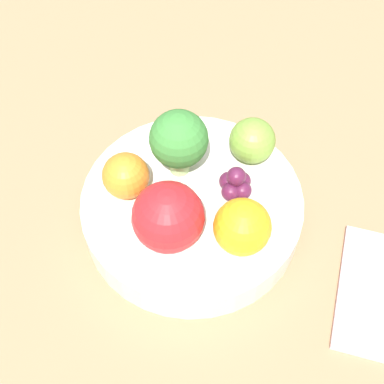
{
  "coord_description": "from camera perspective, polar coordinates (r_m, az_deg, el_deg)",
  "views": [
    {
      "loc": [
        -0.16,
        0.23,
        0.47
      ],
      "look_at": [
        0.0,
        0.0,
        0.07
      ],
      "focal_mm": 50.0,
      "sensor_mm": 36.0,
      "label": 1
    }
  ],
  "objects": [
    {
      "name": "orange_front",
      "position": [
        0.45,
        5.39,
        -3.73
      ],
      "size": [
        0.05,
        0.05,
        0.05
      ],
      "color": "orange",
      "rests_on": "bowl"
    },
    {
      "name": "ground_plane",
      "position": [
        0.54,
        -0.0,
        -4.02
      ],
      "size": [
        6.0,
        6.0,
        0.0
      ],
      "primitive_type": "plane",
      "color": "gray"
    },
    {
      "name": "apple_green",
      "position": [
        0.45,
        -2.56,
        -2.69
      ],
      "size": [
        0.06,
        0.06,
        0.06
      ],
      "color": "red",
      "rests_on": "bowl"
    },
    {
      "name": "orange_back",
      "position": [
        0.49,
        -7.08,
        1.73
      ],
      "size": [
        0.04,
        0.04,
        0.04
      ],
      "color": "orange",
      "rests_on": "bowl"
    },
    {
      "name": "broccoli",
      "position": [
        0.48,
        -1.41,
        5.54
      ],
      "size": [
        0.05,
        0.05,
        0.07
      ],
      "color": "#99C17A",
      "rests_on": "bowl"
    },
    {
      "name": "apple_red",
      "position": [
        0.51,
        6.45,
        5.47
      ],
      "size": [
        0.04,
        0.04,
        0.04
      ],
      "color": "olive",
      "rests_on": "bowl"
    },
    {
      "name": "bowl",
      "position": [
        0.51,
        -0.0,
        -1.82
      ],
      "size": [
        0.21,
        0.21,
        0.04
      ],
      "color": "silver",
      "rests_on": "table_surface"
    },
    {
      "name": "table_surface",
      "position": [
        0.54,
        -0.0,
        -3.47
      ],
      "size": [
        1.2,
        1.2,
        0.02
      ],
      "color": "#936D4C",
      "rests_on": "ground_plane"
    },
    {
      "name": "grape_cluster",
      "position": [
        0.49,
        4.7,
        0.85
      ],
      "size": [
        0.03,
        0.03,
        0.03
      ],
      "color": "#511938",
      "rests_on": "bowl"
    }
  ]
}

